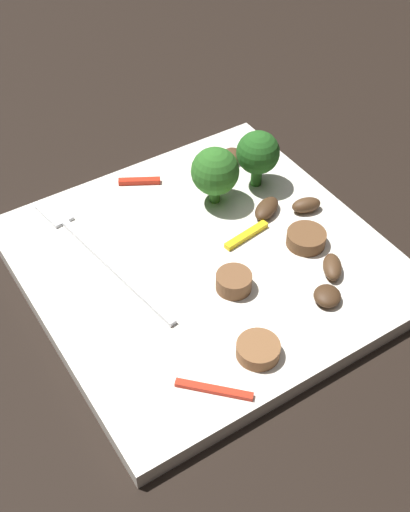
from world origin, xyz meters
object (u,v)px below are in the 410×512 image
mushroom_0 (308,206)px  mushroom_3 (267,208)px  plate (205,262)px  broccoli_floret_1 (258,153)px  broccoli_floret_0 (215,172)px  mushroom_2 (332,267)px  mushroom_4 (327,296)px  fork (93,248)px  sausage_slice_2 (306,238)px  pepper_strip_1 (250,239)px  sausage_slice_1 (233,282)px  pepper_strip_0 (214,390)px  sausage_slice_0 (258,350)px  mushroom_1 (231,156)px  pepper_strip_2 (135,183)px

mushroom_0 → mushroom_3: mushroom_0 is taller
plate → broccoli_floret_1: size_ratio=5.11×
broccoli_floret_0 → mushroom_2: bearing=-166.0°
broccoli_floret_0 → mushroom_4: broccoli_floret_0 is taller
broccoli_floret_0 → fork: bearing=89.2°
mushroom_4 → sausage_slice_2: bearing=-23.9°
plate → pepper_strip_1: bearing=-96.6°
sausage_slice_1 → pepper_strip_0: (-0.07, 0.06, -0.01)m
sausage_slice_1 → mushroom_4: (-0.05, -0.05, -0.00)m
sausage_slice_0 → sausage_slice_1: bearing=-18.3°
fork → sausage_slice_0: bearing=-170.1°
mushroom_1 → mushroom_4: 0.19m
sausage_slice_2 → mushroom_3: size_ratio=1.04×
mushroom_0 → mushroom_4: (-0.09, 0.05, -0.00)m
sausage_slice_1 → mushroom_1: size_ratio=1.21×
sausage_slice_1 → pepper_strip_1: (0.04, -0.04, -0.00)m
fork → sausage_slice_1: size_ratio=6.49×
pepper_strip_0 → mushroom_0: bearing=-56.9°
sausage_slice_1 → mushroom_3: (0.06, -0.07, -0.00)m
sausage_slice_0 → pepper_strip_2: size_ratio=0.83×
broccoli_floret_1 → pepper_strip_0: (-0.16, 0.15, -0.03)m
sausage_slice_1 → mushroom_2: sausage_slice_1 is taller
broccoli_floret_1 → sausage_slice_0: broccoli_floret_1 is taller
pepper_strip_1 → sausage_slice_0: bearing=147.6°
broccoli_floret_0 → sausage_slice_2: broccoli_floret_0 is taller
broccoli_floret_0 → sausage_slice_1: size_ratio=1.91×
broccoli_floret_0 → pepper_strip_2: 0.08m
plate → pepper_strip_2: bearing=2.3°
broccoli_floret_0 → mushroom_1: broccoli_floret_0 is taller
plate → pepper_strip_0: pepper_strip_0 is taller
broccoli_floret_1 → sausage_slice_1: (-0.09, 0.09, -0.03)m
mushroom_3 → pepper_strip_1: (-0.02, 0.03, -0.00)m
sausage_slice_0 → sausage_slice_1: (0.06, -0.02, 0.00)m
sausage_slice_1 → pepper_strip_2: bearing=1.4°
mushroom_4 → mushroom_0: bearing=-30.4°
fork → mushroom_0: size_ratio=6.98×
sausage_slice_2 → sausage_slice_1: bearing=96.2°
pepper_strip_1 → mushroom_4: bearing=-172.2°
plate → broccoli_floret_0: size_ratio=5.15×
broccoli_floret_1 → mushroom_0: size_ratio=2.08×
broccoli_floret_1 → broccoli_floret_0: bearing=89.5°
plate → fork: size_ratio=1.52×
fork → broccoli_floret_0: bearing=-99.3°
mushroom_1 → mushroom_0: bearing=-171.1°
broccoli_floret_0 → mushroom_4: size_ratio=2.37×
mushroom_1 → mushroom_2: bearing=175.1°
sausage_slice_2 → mushroom_1: size_ratio=1.41×
mushroom_3 → plate: bearing=102.1°
mushroom_3 → mushroom_4: (-0.10, 0.02, -0.00)m
fork → mushroom_2: 0.19m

